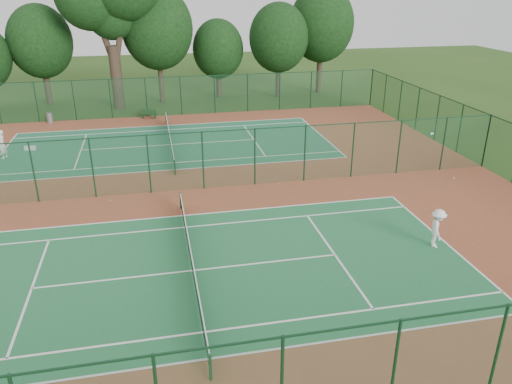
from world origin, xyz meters
TOP-DOWN VIEW (x-y plane):
  - ground at (0.00, 0.00)m, footprint 120.00×120.00m
  - red_pad at (0.00, 0.00)m, footprint 40.00×36.00m
  - court_near at (0.00, -9.00)m, footprint 23.77×10.97m
  - court_far at (0.00, 9.00)m, footprint 23.77×10.97m
  - fence_north at (0.00, 18.00)m, footprint 40.00×0.09m
  - fence_east at (20.00, 0.00)m, footprint 0.09×36.00m
  - fence_divider at (0.00, 0.00)m, footprint 40.00×0.09m
  - tennis_net_near at (0.00, -9.00)m, footprint 0.10×12.90m
  - tennis_net_far at (0.00, 9.00)m, footprint 0.10×12.90m
  - player_near at (11.20, -9.20)m, footprint 1.07×1.36m
  - player_far at (-11.38, 8.28)m, footprint 0.65×0.82m
  - trash_bin at (-9.79, 17.42)m, footprint 0.58×0.58m
  - bench at (-1.44, 17.20)m, footprint 1.42×0.75m
  - kit_bag at (-10.00, 9.86)m, footprint 0.80×0.41m
  - stray_ball_a at (6.04, -0.29)m, footprint 0.07×0.07m
  - stray_ball_b at (7.40, -0.38)m, footprint 0.06×0.06m
  - stray_ball_c at (-3.78, -0.75)m, footprint 0.06×0.06m
  - evergreen_row at (0.50, 24.25)m, footprint 39.00×5.00m

SIDE VIEW (x-z plane):
  - ground at x=0.00m, z-range 0.00..0.00m
  - evergreen_row at x=0.50m, z-range -6.00..6.00m
  - red_pad at x=0.00m, z-range 0.00..0.01m
  - court_near at x=0.00m, z-range 0.01..0.02m
  - court_far at x=0.00m, z-range 0.01..0.02m
  - stray_ball_b at x=7.40m, z-range 0.01..0.07m
  - stray_ball_c at x=-3.78m, z-range 0.01..0.07m
  - stray_ball_a at x=6.04m, z-range 0.01..0.08m
  - kit_bag at x=-10.00m, z-range 0.01..0.30m
  - bench at x=-1.44m, z-range 0.02..0.86m
  - trash_bin at x=-9.79m, z-range 0.01..0.91m
  - tennis_net_near at x=0.00m, z-range 0.06..1.03m
  - tennis_net_far at x=0.00m, z-range 0.06..1.03m
  - player_near at x=11.20m, z-range 0.02..1.87m
  - player_far at x=-11.38m, z-range 0.02..2.01m
  - fence_east at x=20.00m, z-range 0.01..3.51m
  - fence_north at x=0.00m, z-range 0.01..3.51m
  - fence_divider at x=0.00m, z-range 0.01..3.51m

